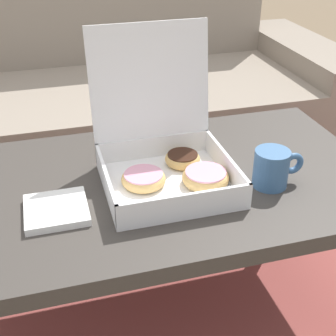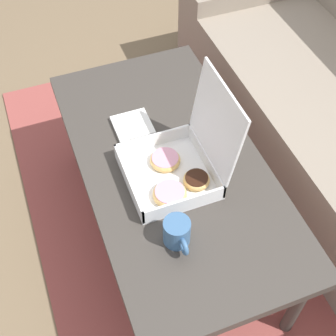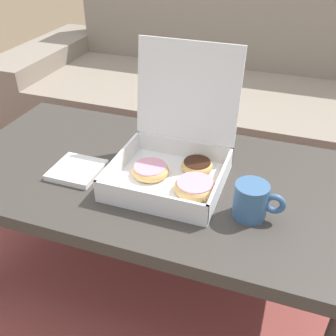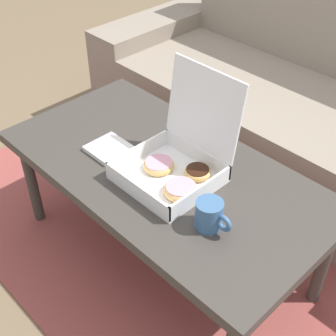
% 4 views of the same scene
% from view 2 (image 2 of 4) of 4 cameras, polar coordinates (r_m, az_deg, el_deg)
% --- Properties ---
extents(ground_plane, '(12.00, 12.00, 0.00)m').
position_cam_2_polar(ground_plane, '(2.03, 2.90, -6.87)').
color(ground_plane, '#756047').
extents(area_rug, '(2.23, 1.88, 0.01)m').
position_cam_2_polar(area_rug, '(2.12, 10.44, -4.25)').
color(area_rug, '#994742').
rests_on(area_rug, ground_plane).
extents(coffee_table, '(1.19, 0.62, 0.46)m').
position_cam_2_polar(coffee_table, '(1.67, 0.45, -0.23)').
color(coffee_table, '#3D3833').
rests_on(coffee_table, ground_plane).
extents(pastry_box, '(0.30, 0.33, 0.35)m').
position_cam_2_polar(pastry_box, '(1.54, 1.53, 0.32)').
color(pastry_box, white).
rests_on(pastry_box, coffee_table).
extents(coffee_mug, '(0.13, 0.08, 0.09)m').
position_cam_2_polar(coffee_mug, '(1.41, 1.13, -7.88)').
color(coffee_mug, '#3D6693').
rests_on(coffee_mug, coffee_table).
extents(napkin_stack, '(0.14, 0.14, 0.02)m').
position_cam_2_polar(napkin_stack, '(1.74, -4.33, 5.16)').
color(napkin_stack, white).
rests_on(napkin_stack, coffee_table).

